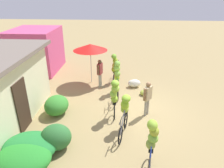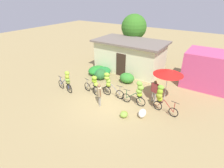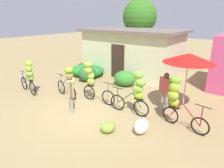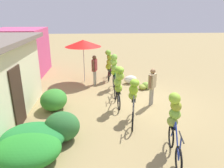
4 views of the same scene
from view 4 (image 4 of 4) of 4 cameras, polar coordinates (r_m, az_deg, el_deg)
ground_plane at (r=9.08m, az=7.74°, el=-5.03°), size 60.00×60.00×0.00m
shop_pink at (r=14.06m, az=-23.35°, el=7.95°), size 3.20×2.80×2.71m
hedge_bush_front_left at (r=5.99m, az=-21.74°, el=-16.16°), size 1.44×1.69×0.69m
hedge_bush_front_right at (r=6.42m, az=-20.57°, el=-13.58°), size 1.47×1.76×0.68m
hedge_bush_mid at (r=6.55m, az=-13.29°, el=-11.06°), size 0.93×1.05×0.88m
hedge_bush_by_door at (r=8.59m, az=-15.39°, el=-4.08°), size 1.21×1.02×0.81m
market_umbrella at (r=11.33m, az=-7.78°, el=10.80°), size 1.90×1.90×2.27m
bicycle_leftmost at (r=5.90m, az=16.47°, el=-9.24°), size 1.68×0.42×1.67m
bicycle_near_pile at (r=7.35m, az=5.80°, el=-3.37°), size 1.60×0.45×1.48m
bicycle_center_loaded at (r=8.18m, az=1.75°, el=0.13°), size 1.71×0.44×1.74m
bicycle_by_shop at (r=10.30m, az=0.65°, el=4.10°), size 1.65×0.42×1.74m
bicycle_rightmost at (r=11.66m, az=-0.78°, el=5.74°), size 1.62×0.50×1.72m
banana_pile_on_ground at (r=10.65m, az=8.81°, el=-0.54°), size 0.62×0.71×0.34m
produce_sack at (r=11.35m, az=4.98°, el=1.22°), size 0.54×0.76×0.44m
person_vendor at (r=10.98m, az=-4.72°, el=4.54°), size 0.57×0.29×1.55m
person_bystander at (r=8.61m, az=10.75°, el=0.15°), size 0.49×0.39×1.54m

